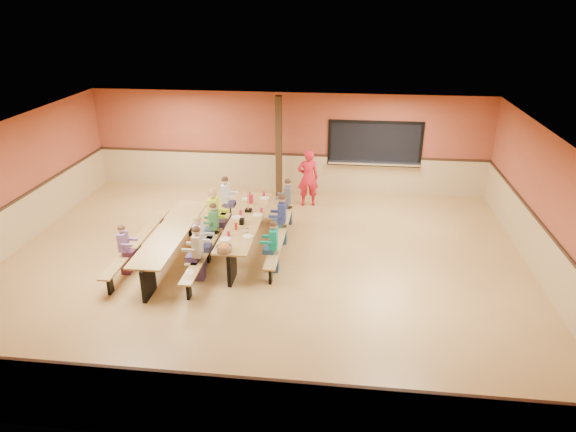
# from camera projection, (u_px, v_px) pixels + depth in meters

# --- Properties ---
(ground) EXTENTS (12.00, 12.00, 0.00)m
(ground) POSITION_uv_depth(u_px,v_px,m) (262.00, 266.00, 11.57)
(ground) COLOR olive
(ground) RESTS_ON ground
(room_envelope) EXTENTS (12.04, 10.04, 3.02)m
(room_envelope) POSITION_uv_depth(u_px,v_px,m) (262.00, 238.00, 11.29)
(room_envelope) COLOR brown
(room_envelope) RESTS_ON ground
(kitchen_pass_through) EXTENTS (2.78, 0.28, 1.38)m
(kitchen_pass_through) POSITION_uv_depth(u_px,v_px,m) (375.00, 146.00, 15.22)
(kitchen_pass_through) COLOR black
(kitchen_pass_through) RESTS_ON ground
(structural_post) EXTENTS (0.18, 0.18, 3.00)m
(structural_post) POSITION_uv_depth(u_px,v_px,m) (279.00, 148.00, 15.00)
(structural_post) COLOR #312010
(structural_post) RESTS_ON ground
(cafeteria_table_main) EXTENTS (1.91, 3.70, 0.74)m
(cafeteria_table_main) POSITION_uv_depth(u_px,v_px,m) (246.00, 228.00, 12.18)
(cafeteria_table_main) COLOR #9E793F
(cafeteria_table_main) RESTS_ON ground
(cafeteria_table_second) EXTENTS (1.91, 3.70, 0.74)m
(cafeteria_table_second) POSITION_uv_depth(u_px,v_px,m) (172.00, 239.00, 11.63)
(cafeteria_table_second) COLOR #9E793F
(cafeteria_table_second) RESTS_ON ground
(seated_child_white_left) EXTENTS (0.39, 0.32, 1.25)m
(seated_child_white_left) POSITION_uv_depth(u_px,v_px,m) (199.00, 242.00, 11.24)
(seated_child_white_left) COLOR silver
(seated_child_white_left) RESTS_ON ground
(seated_adult_yellow) EXTENTS (0.45, 0.36, 1.37)m
(seated_adult_yellow) POSITION_uv_depth(u_px,v_px,m) (214.00, 216.00, 12.42)
(seated_adult_yellow) COLOR #CEED1D
(seated_adult_yellow) RESTS_ON ground
(seated_child_grey_left) EXTENTS (0.39, 0.32, 1.25)m
(seated_child_grey_left) POSITION_uv_depth(u_px,v_px,m) (226.00, 200.00, 13.59)
(seated_child_grey_left) COLOR white
(seated_child_grey_left) RESTS_ON ground
(seated_child_teal_right) EXTENTS (0.36, 0.29, 1.18)m
(seated_child_teal_right) POSITION_uv_depth(u_px,v_px,m) (274.00, 247.00, 11.12)
(seated_child_teal_right) COLOR #0C846B
(seated_child_teal_right) RESTS_ON ground
(seated_child_navy_right) EXTENTS (0.39, 0.32, 1.25)m
(seated_child_navy_right) POSITION_uv_depth(u_px,v_px,m) (282.00, 219.00, 12.39)
(seated_child_navy_right) COLOR navy
(seated_child_navy_right) RESTS_ON ground
(seated_child_char_right) EXTENTS (0.38, 0.31, 1.22)m
(seated_child_char_right) POSITION_uv_depth(u_px,v_px,m) (288.00, 202.00, 13.47)
(seated_child_char_right) COLOR #4F535B
(seated_child_char_right) RESTS_ON ground
(seated_child_purple_sec) EXTENTS (0.34, 0.27, 1.14)m
(seated_child_purple_sec) POSITION_uv_depth(u_px,v_px,m) (124.00, 250.00, 11.04)
(seated_child_purple_sec) COLOR slate
(seated_child_purple_sec) RESTS_ON ground
(seated_child_green_sec) EXTENTS (0.35, 0.29, 1.18)m
(seated_child_green_sec) POSITION_uv_depth(u_px,v_px,m) (214.00, 227.00, 12.07)
(seated_child_green_sec) COLOR #326F38
(seated_child_green_sec) RESTS_ON ground
(seated_child_tan_sec) EXTENTS (0.38, 0.31, 1.22)m
(seated_child_tan_sec) POSITION_uv_depth(u_px,v_px,m) (198.00, 254.00, 10.79)
(seated_child_tan_sec) COLOR tan
(seated_child_tan_sec) RESTS_ON ground
(standing_woman) EXTENTS (0.67, 0.51, 1.66)m
(standing_woman) POSITION_uv_depth(u_px,v_px,m) (308.00, 178.00, 14.58)
(standing_woman) COLOR red
(standing_woman) RESTS_ON ground
(punch_pitcher) EXTENTS (0.16, 0.16, 0.22)m
(punch_pitcher) POSITION_uv_depth(u_px,v_px,m) (250.00, 199.00, 13.03)
(punch_pitcher) COLOR #AE172A
(punch_pitcher) RESTS_ON cafeteria_table_main
(chip_bowl) EXTENTS (0.32, 0.32, 0.15)m
(chip_bowl) POSITION_uv_depth(u_px,v_px,m) (224.00, 248.00, 10.58)
(chip_bowl) COLOR orange
(chip_bowl) RESTS_ON cafeteria_table_main
(napkin_dispenser) EXTENTS (0.10, 0.14, 0.13)m
(napkin_dispenser) POSITION_uv_depth(u_px,v_px,m) (242.00, 221.00, 11.83)
(napkin_dispenser) COLOR black
(napkin_dispenser) RESTS_ON cafeteria_table_main
(condiment_mustard) EXTENTS (0.06, 0.06, 0.17)m
(condiment_mustard) POSITION_uv_depth(u_px,v_px,m) (237.00, 225.00, 11.61)
(condiment_mustard) COLOR yellow
(condiment_mustard) RESTS_ON cafeteria_table_main
(condiment_ketchup) EXTENTS (0.06, 0.06, 0.17)m
(condiment_ketchup) POSITION_uv_depth(u_px,v_px,m) (236.00, 226.00, 11.54)
(condiment_ketchup) COLOR #B2140F
(condiment_ketchup) RESTS_ON cafeteria_table_main
(table_paddle) EXTENTS (0.16, 0.16, 0.56)m
(table_paddle) POSITION_uv_depth(u_px,v_px,m) (248.00, 206.00, 12.50)
(table_paddle) COLOR black
(table_paddle) RESTS_ON cafeteria_table_main
(place_settings) EXTENTS (0.65, 3.30, 0.11)m
(place_settings) POSITION_uv_depth(u_px,v_px,m) (245.00, 217.00, 12.07)
(place_settings) COLOR beige
(place_settings) RESTS_ON cafeteria_table_main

